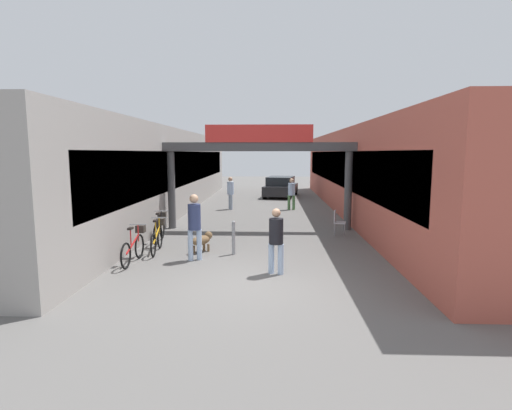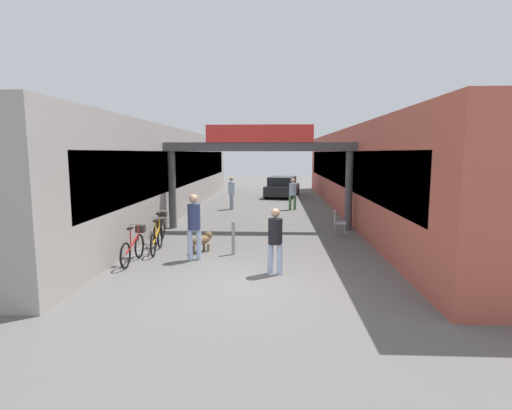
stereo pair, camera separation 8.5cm
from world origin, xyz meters
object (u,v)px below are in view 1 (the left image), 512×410
at_px(pedestrian_companion, 276,237).
at_px(pedestrian_elderly_walking, 291,192).
at_px(bicycle_orange_second, 157,237).
at_px(bicycle_black_third, 160,228).
at_px(pedestrian_carrying_crate, 230,191).
at_px(pedestrian_with_dog, 194,222).
at_px(dog_on_leash, 203,240).
at_px(bollard_post_metal, 234,237).
at_px(cafe_chair_aluminium_nearer, 338,220).
at_px(bicycle_red_nearest, 134,246).
at_px(parked_car_black, 281,187).

distance_m(pedestrian_companion, pedestrian_elderly_walking, 10.91).
height_order(pedestrian_elderly_walking, bicycle_orange_second, pedestrian_elderly_walking).
bearing_deg(bicycle_black_third, pedestrian_carrying_crate, 78.23).
distance_m(pedestrian_with_dog, pedestrian_carrying_crate, 9.73).
distance_m(pedestrian_elderly_walking, dog_on_leash, 9.35).
height_order(dog_on_leash, bicycle_orange_second, bicycle_orange_second).
relative_size(pedestrian_companion, bollard_post_metal, 1.63).
bearing_deg(pedestrian_with_dog, pedestrian_elderly_walking, 72.50).
xyz_separation_m(pedestrian_carrying_crate, cafe_chair_aluminium_nearer, (4.41, -6.36, -0.41)).
bearing_deg(bicycle_orange_second, pedestrian_elderly_walking, 63.75).
xyz_separation_m(dog_on_leash, cafe_chair_aluminium_nearer, (4.32, 2.48, 0.18)).
distance_m(pedestrian_with_dog, dog_on_leash, 1.13).
height_order(pedestrian_carrying_crate, bicycle_red_nearest, pedestrian_carrying_crate).
relative_size(pedestrian_elderly_walking, bicycle_black_third, 0.95).
bearing_deg(bicycle_black_third, pedestrian_elderly_walking, 58.02).
distance_m(bicycle_orange_second, parked_car_black, 15.42).
distance_m(pedestrian_carrying_crate, cafe_chair_aluminium_nearer, 7.75).
height_order(pedestrian_companion, pedestrian_elderly_walking, pedestrian_elderly_walking).
xyz_separation_m(pedestrian_with_dog, pedestrian_carrying_crate, (-0.04, 9.73, -0.09)).
xyz_separation_m(pedestrian_companion, bicycle_black_third, (-3.78, 3.40, -0.46)).
bearing_deg(bicycle_black_third, pedestrian_with_dog, -54.73).
relative_size(pedestrian_companion, pedestrian_elderly_walking, 0.99).
bearing_deg(bicycle_orange_second, cafe_chair_aluminium_nearer, 23.59).
height_order(pedestrian_carrying_crate, pedestrian_elderly_walking, pedestrian_carrying_crate).
bearing_deg(pedestrian_with_dog, dog_on_leash, 86.65).
distance_m(dog_on_leash, bollard_post_metal, 0.98).
xyz_separation_m(pedestrian_companion, pedestrian_elderly_walking, (0.89, 10.88, 0.01)).
bearing_deg(cafe_chair_aluminium_nearer, pedestrian_elderly_walking, 101.59).
height_order(pedestrian_companion, cafe_chair_aluminium_nearer, pedestrian_companion).
bearing_deg(dog_on_leash, parked_car_black, 80.06).
distance_m(pedestrian_carrying_crate, parked_car_black, 6.66).
xyz_separation_m(bicycle_black_third, cafe_chair_aluminium_nearer, (5.97, 1.12, 0.10)).
xyz_separation_m(bicycle_orange_second, bollard_post_metal, (2.27, -0.26, 0.06)).
xyz_separation_m(bicycle_black_third, bollard_post_metal, (2.58, -1.61, 0.06)).
relative_size(pedestrian_companion, bicycle_red_nearest, 0.94).
relative_size(bicycle_red_nearest, parked_car_black, 0.40).
distance_m(bicycle_orange_second, bicycle_black_third, 1.39).
height_order(bicycle_red_nearest, bicycle_black_third, same).
bearing_deg(bicycle_black_third, cafe_chair_aluminium_nearer, 10.59).
height_order(pedestrian_elderly_walking, parked_car_black, pedestrian_elderly_walking).
relative_size(pedestrian_with_dog, pedestrian_carrying_crate, 1.08).
bearing_deg(dog_on_leash, bicycle_orange_second, 179.68).
bearing_deg(bicycle_red_nearest, pedestrian_carrying_crate, 81.31).
xyz_separation_m(pedestrian_companion, bicycle_orange_second, (-3.46, 2.05, -0.46)).
relative_size(pedestrian_elderly_walking, bicycle_orange_second, 0.95).
height_order(pedestrian_with_dog, bicycle_red_nearest, pedestrian_with_dog).
height_order(pedestrian_companion, bicycle_red_nearest, pedestrian_companion).
height_order(bicycle_orange_second, parked_car_black, parked_car_black).
bearing_deg(cafe_chair_aluminium_nearer, dog_on_leash, -150.17).
bearing_deg(parked_car_black, cafe_chair_aluminium_nearer, -82.18).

